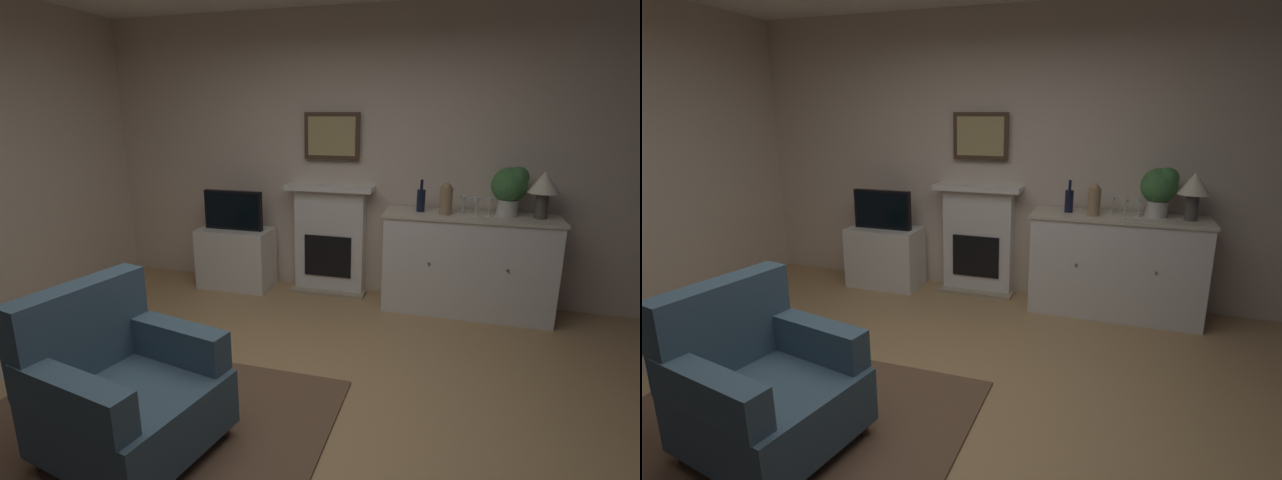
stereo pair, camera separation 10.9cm
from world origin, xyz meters
TOP-DOWN VIEW (x-y plane):
  - ground_plane at (0.00, 0.00)m, footprint 5.46×4.87m
  - wall_rear at (0.00, 2.41)m, footprint 5.46×0.06m
  - area_rug at (-0.68, -0.37)m, footprint 2.10×1.95m
  - fireplace_unit at (-0.24, 2.28)m, footprint 0.87×0.30m
  - framed_picture at (-0.24, 2.32)m, footprint 0.55×0.04m
  - sideboard_cabinet at (1.10, 2.10)m, footprint 1.51×0.49m
  - table_lamp at (1.66, 2.10)m, footprint 0.26×0.26m
  - wine_bottle at (0.65, 2.13)m, footprint 0.08×0.08m
  - wine_glass_left at (1.02, 2.12)m, footprint 0.07×0.07m
  - wine_glass_center at (1.13, 2.06)m, footprint 0.07×0.07m
  - wine_glass_right at (1.24, 2.08)m, footprint 0.07×0.07m
  - vase_decorative at (0.88, 2.05)m, footprint 0.11×0.11m
  - tv_cabinet at (-1.22, 2.12)m, footprint 0.75×0.42m
  - tv_set at (-1.22, 2.09)m, footprint 0.62×0.07m
  - potted_plant_small at (1.40, 2.15)m, footprint 0.30×0.30m
  - armchair at (-0.65, -0.38)m, footprint 0.94×0.90m

SIDE VIEW (x-z plane):
  - ground_plane at x=0.00m, z-range -0.10..0.00m
  - area_rug at x=-0.68m, z-range 0.00..0.02m
  - tv_cabinet at x=-1.22m, z-range 0.00..0.63m
  - armchair at x=-0.65m, z-range -0.08..0.84m
  - sideboard_cabinet at x=1.10m, z-range 0.00..0.92m
  - fireplace_unit at x=-0.24m, z-range 0.00..1.10m
  - tv_set at x=-1.22m, z-range 0.63..1.03m
  - wine_bottle at x=0.65m, z-range 0.88..1.17m
  - wine_glass_left at x=1.02m, z-range 0.96..1.12m
  - wine_glass_center at x=1.13m, z-range 0.96..1.12m
  - wine_glass_right at x=1.24m, z-range 0.96..1.12m
  - vase_decorative at x=0.88m, z-range 0.92..1.20m
  - potted_plant_small at x=1.40m, z-range 0.96..1.39m
  - table_lamp at x=1.66m, z-range 1.00..1.40m
  - wall_rear at x=0.00m, z-range 0.00..2.74m
  - framed_picture at x=-0.24m, z-range 1.34..1.79m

